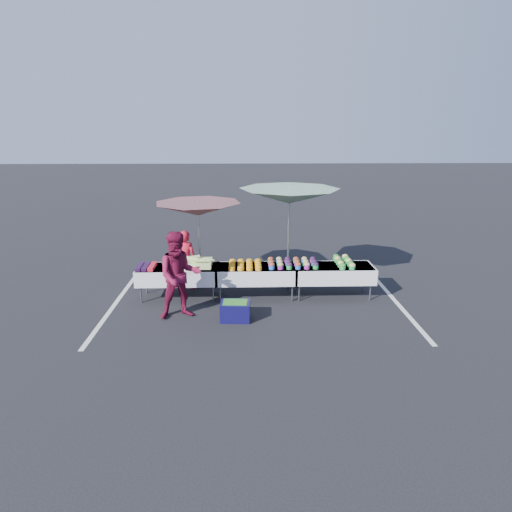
{
  "coord_description": "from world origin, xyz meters",
  "views": [
    {
      "loc": [
        -0.26,
        -9.39,
        3.81
      ],
      "look_at": [
        0.0,
        0.0,
        1.0
      ],
      "focal_mm": 30.0,
      "sensor_mm": 36.0,
      "label": 1
    }
  ],
  "objects_px": {
    "table_left": "(178,274)",
    "customer": "(179,276)",
    "table_right": "(333,272)",
    "vendor": "(185,260)",
    "umbrella_right": "(289,197)",
    "table_center": "(256,273)",
    "umbrella_left": "(198,210)",
    "storage_bin": "(235,310)"
  },
  "relations": [
    {
      "from": "vendor",
      "to": "customer",
      "type": "bearing_deg",
      "value": 99.75
    },
    {
      "from": "umbrella_left",
      "to": "storage_bin",
      "type": "height_order",
      "value": "umbrella_left"
    },
    {
      "from": "table_center",
      "to": "table_right",
      "type": "xyz_separation_m",
      "value": [
        1.8,
        0.0,
        0.0
      ]
    },
    {
      "from": "table_left",
      "to": "umbrella_left",
      "type": "relative_size",
      "value": 0.76
    },
    {
      "from": "umbrella_left",
      "to": "storage_bin",
      "type": "xyz_separation_m",
      "value": [
        0.91,
        -2.05,
        -1.73
      ]
    },
    {
      "from": "table_left",
      "to": "umbrella_right",
      "type": "relative_size",
      "value": 0.72
    },
    {
      "from": "table_right",
      "to": "customer",
      "type": "height_order",
      "value": "customer"
    },
    {
      "from": "table_center",
      "to": "storage_bin",
      "type": "height_order",
      "value": "table_center"
    },
    {
      "from": "table_right",
      "to": "umbrella_left",
      "type": "xyz_separation_m",
      "value": [
        -3.17,
        0.8,
        1.35
      ]
    },
    {
      "from": "table_right",
      "to": "customer",
      "type": "xyz_separation_m",
      "value": [
        -3.4,
        -1.09,
        0.34
      ]
    },
    {
      "from": "table_center",
      "to": "storage_bin",
      "type": "bearing_deg",
      "value": -110.21
    },
    {
      "from": "customer",
      "to": "umbrella_right",
      "type": "bearing_deg",
      "value": 22.53
    },
    {
      "from": "table_left",
      "to": "umbrella_left",
      "type": "xyz_separation_m",
      "value": [
        0.43,
        0.8,
        1.35
      ]
    },
    {
      "from": "table_center",
      "to": "umbrella_right",
      "type": "height_order",
      "value": "umbrella_right"
    },
    {
      "from": "table_left",
      "to": "table_right",
      "type": "xyz_separation_m",
      "value": [
        3.6,
        0.0,
        0.0
      ]
    },
    {
      "from": "table_right",
      "to": "umbrella_right",
      "type": "distance_m",
      "value": 2.08
    },
    {
      "from": "table_left",
      "to": "vendor",
      "type": "height_order",
      "value": "vendor"
    },
    {
      "from": "table_right",
      "to": "vendor",
      "type": "height_order",
      "value": "vendor"
    },
    {
      "from": "vendor",
      "to": "storage_bin",
      "type": "relative_size",
      "value": 2.35
    },
    {
      "from": "umbrella_left",
      "to": "umbrella_right",
      "type": "bearing_deg",
      "value": 0.0
    },
    {
      "from": "table_right",
      "to": "umbrella_left",
      "type": "height_order",
      "value": "umbrella_left"
    },
    {
      "from": "table_center",
      "to": "storage_bin",
      "type": "distance_m",
      "value": 1.39
    },
    {
      "from": "storage_bin",
      "to": "umbrella_right",
      "type": "bearing_deg",
      "value": 61.05
    },
    {
      "from": "vendor",
      "to": "umbrella_right",
      "type": "distance_m",
      "value": 2.95
    },
    {
      "from": "customer",
      "to": "umbrella_left",
      "type": "height_order",
      "value": "umbrella_left"
    },
    {
      "from": "table_center",
      "to": "vendor",
      "type": "xyz_separation_m",
      "value": [
        -1.71,
        0.6,
        0.15
      ]
    },
    {
      "from": "customer",
      "to": "umbrella_left",
      "type": "bearing_deg",
      "value": 67.67
    },
    {
      "from": "vendor",
      "to": "storage_bin",
      "type": "distance_m",
      "value": 2.3
    },
    {
      "from": "umbrella_left",
      "to": "umbrella_right",
      "type": "relative_size",
      "value": 0.94
    },
    {
      "from": "table_right",
      "to": "customer",
      "type": "bearing_deg",
      "value": -162.29
    },
    {
      "from": "vendor",
      "to": "storage_bin",
      "type": "bearing_deg",
      "value": 129.96
    },
    {
      "from": "table_left",
      "to": "umbrella_left",
      "type": "height_order",
      "value": "umbrella_left"
    },
    {
      "from": "umbrella_left",
      "to": "umbrella_right",
      "type": "height_order",
      "value": "umbrella_right"
    },
    {
      "from": "umbrella_right",
      "to": "storage_bin",
      "type": "distance_m",
      "value": 3.16
    },
    {
      "from": "table_left",
      "to": "umbrella_left",
      "type": "distance_m",
      "value": 1.63
    },
    {
      "from": "table_right",
      "to": "storage_bin",
      "type": "distance_m",
      "value": 2.61
    },
    {
      "from": "table_left",
      "to": "table_center",
      "type": "relative_size",
      "value": 1.0
    },
    {
      "from": "table_left",
      "to": "table_right",
      "type": "height_order",
      "value": "same"
    },
    {
      "from": "table_left",
      "to": "customer",
      "type": "distance_m",
      "value": 1.15
    },
    {
      "from": "table_right",
      "to": "umbrella_left",
      "type": "distance_m",
      "value": 3.54
    },
    {
      "from": "table_right",
      "to": "table_center",
      "type": "bearing_deg",
      "value": 180.0
    },
    {
      "from": "vendor",
      "to": "customer",
      "type": "height_order",
      "value": "customer"
    }
  ]
}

